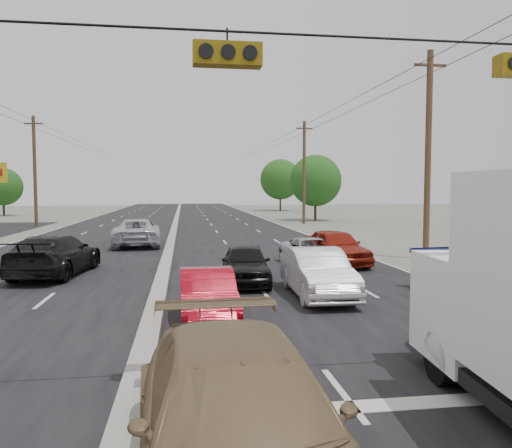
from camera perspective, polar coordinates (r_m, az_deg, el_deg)
The scene contains 19 objects.
ground at distance 8.49m, azimuth -13.93°, elevation -19.77°, with size 200.00×200.00×0.00m, color #606356.
road_surface at distance 37.90m, azimuth -9.47°, elevation -1.21°, with size 20.00×160.00×0.02m, color black.
center_median at distance 37.89m, azimuth -9.47°, elevation -1.06°, with size 0.50×160.00×0.20m, color gray.
utility_pole_left_c at distance 49.59m, azimuth -23.96°, elevation 5.62°, with size 1.60×0.30×10.00m.
utility_pole_right_b at distance 25.61m, azimuth 19.06°, elevation 7.59°, with size 1.60×0.30×10.00m.
utility_pole_right_c at distance 49.17m, azimuth 5.52°, elevation 5.96°, with size 1.60×0.30×10.00m.
traffic_signals at distance 8.03m, azimuth -4.06°, elevation 19.06°, with size 25.00×0.30×0.54m.
tree_left_far at distance 71.47m, azimuth -26.94°, elevation 3.82°, with size 4.80×4.80×6.12m.
tree_right_mid at distance 54.61m, azimuth 6.82°, elevation 4.95°, with size 5.60×5.60×7.14m.
tree_right_far at distance 79.22m, azimuth 2.80°, elevation 5.12°, with size 6.40×6.40×8.16m.
tan_sedan at distance 5.94m, azimuth -1.99°, elevation -21.76°, with size 2.31×5.67×1.65m, color olive.
red_sedan at distance 13.02m, azimuth -5.58°, elevation -8.22°, with size 1.39×3.97×1.31m, color #A20919.
queue_car_a at distance 18.02m, azimuth -1.22°, elevation -4.59°, with size 1.69×4.20×1.43m, color black.
queue_car_b at distance 15.94m, azimuth 7.04°, elevation -5.60°, with size 1.60×4.59×1.51m, color silver.
queue_car_c at distance 22.19m, azimuth 6.33°, elevation -3.25°, with size 2.03×4.41×1.23m, color #B4B8BC.
queue_car_d at distance 16.59m, azimuth 23.96°, elevation -5.70°, with size 1.99×4.89×1.42m, color navy.
queue_car_e at distance 22.79m, azimuth 9.08°, elevation -2.63°, with size 1.87×4.65×1.59m, color maroon.
oncoming_near at distance 21.16m, azimuth -21.99°, elevation -3.33°, with size 2.28×5.60×1.63m, color black.
oncoming_far at distance 30.71m, azimuth -13.46°, elevation -0.95°, with size 2.70×5.86×1.63m, color #B9BBC1.
Camera 1 is at (0.82, -7.73, 3.41)m, focal length 35.00 mm.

